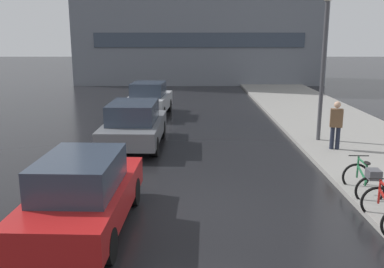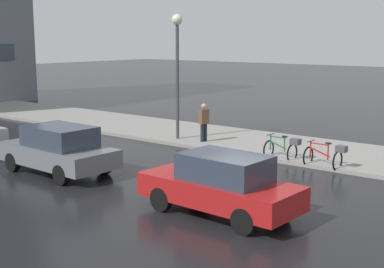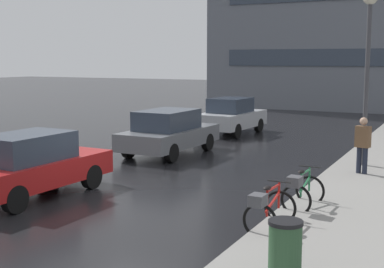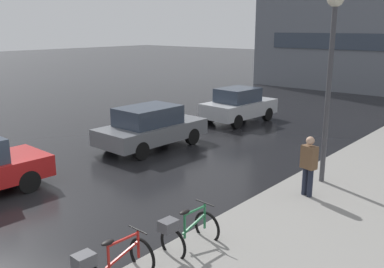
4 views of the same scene
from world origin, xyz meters
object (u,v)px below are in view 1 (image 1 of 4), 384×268
Objects in this scene: bicycle_second at (364,180)px; car_grey at (133,124)px; car_red at (82,193)px; streetlamp at (324,36)px; pedestrian at (335,124)px; car_silver at (148,99)px.

car_grey is (-6.21, 5.06, 0.32)m from bicycle_second.
streetlamp is at bearing 46.36° from car_red.
pedestrian is (6.84, -0.90, 0.18)m from car_grey.
bicycle_second is 0.34× the size of car_silver.
car_grey is 5.94m from car_silver.
pedestrian reaches higher than car_silver.
car_red is 2.44× the size of pedestrian.
car_grey is at bearing -176.60° from streetlamp.
pedestrian is 0.32× the size of streetlamp.
streetlamp is (0.46, 5.45, 3.35)m from bicycle_second.
pedestrian is at bearing -82.68° from streetlamp.
bicycle_second is 0.31× the size of car_grey.
car_red is 0.79× the size of streetlamp.
bicycle_second is 0.31× the size of car_red.
car_grey is at bearing 172.47° from pedestrian.
car_silver is at bearing 119.67° from bicycle_second.
car_red is at bearing -90.35° from car_silver.
bicycle_second is 6.57m from car_red.
car_red is at bearing -165.18° from bicycle_second.
car_silver is 2.25× the size of pedestrian.
car_red is (-6.34, -1.68, 0.31)m from bicycle_second.
car_silver is (-0.05, 5.94, 0.01)m from car_grey.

